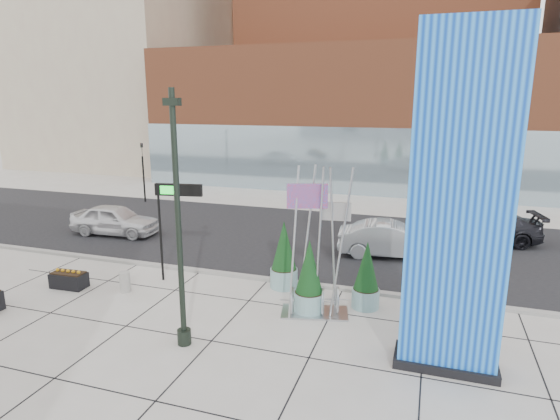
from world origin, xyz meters
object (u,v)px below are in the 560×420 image
(lamp_post, at_px, (180,247))
(overhead_street_sign, at_px, (174,199))
(public_art_sculpture, at_px, (316,276))
(concrete_bollard, at_px, (125,282))
(car_silver_mid, at_px, (392,240))
(blue_pylon, at_px, (458,212))
(car_white_west, at_px, (115,220))

(lamp_post, xyz_separation_m, overhead_street_sign, (-2.65, 4.19, 0.35))
(public_art_sculpture, height_order, concrete_bollard, public_art_sculpture)
(lamp_post, distance_m, overhead_street_sign, 4.97)
(car_silver_mid, bearing_deg, blue_pylon, -172.44)
(public_art_sculpture, relative_size, concrete_bollard, 6.56)
(overhead_street_sign, bearing_deg, car_white_west, 133.86)
(public_art_sculpture, relative_size, car_white_west, 1.08)
(overhead_street_sign, bearing_deg, blue_pylon, -26.71)
(concrete_bollard, relative_size, overhead_street_sign, 0.20)
(blue_pylon, bearing_deg, car_white_west, 154.40)
(lamp_post, bearing_deg, car_white_west, 135.50)
(blue_pylon, xyz_separation_m, public_art_sculpture, (-4.10, 2.00, -2.97))
(concrete_bollard, height_order, car_white_west, car_white_west)
(car_white_west, bearing_deg, public_art_sculpture, -119.01)
(concrete_bollard, height_order, car_silver_mid, car_silver_mid)
(car_white_west, bearing_deg, car_silver_mid, -90.06)
(car_white_west, xyz_separation_m, car_silver_mid, (14.23, 0.89, 0.00))
(blue_pylon, bearing_deg, lamp_post, -171.03)
(car_silver_mid, bearing_deg, public_art_sculpture, 157.72)
(car_white_west, height_order, car_silver_mid, car_silver_mid)
(car_silver_mid, bearing_deg, car_white_west, 87.00)
(lamp_post, relative_size, car_white_west, 1.57)
(concrete_bollard, distance_m, car_white_west, 8.12)
(concrete_bollard, height_order, overhead_street_sign, overhead_street_sign)
(lamp_post, relative_size, public_art_sculpture, 1.46)
(concrete_bollard, relative_size, car_silver_mid, 0.16)
(public_art_sculpture, distance_m, car_silver_mid, 7.02)
(overhead_street_sign, bearing_deg, concrete_bollard, -142.86)
(overhead_street_sign, relative_size, car_silver_mid, 0.81)
(blue_pylon, distance_m, public_art_sculpture, 5.44)
(overhead_street_sign, height_order, car_silver_mid, overhead_street_sign)
(blue_pylon, relative_size, lamp_post, 1.21)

